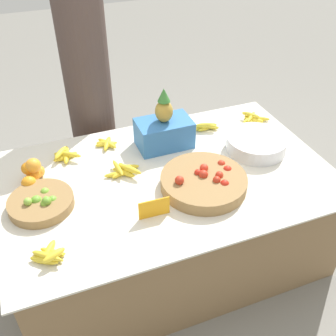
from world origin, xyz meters
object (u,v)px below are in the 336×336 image
Objects in this scene: lime_bowl at (41,202)px; metal_bowl at (256,144)px; vendor_person at (89,93)px; tomato_basket at (204,182)px; produce_crate at (164,130)px; price_sign at (154,208)px.

metal_bowl reaches higher than lime_bowl.
lime_bowl is 1.30m from metal_bowl.
lime_bowl is 0.19× the size of vendor_person.
produce_crate is (-0.06, 0.46, 0.08)m from tomato_basket.
price_sign is 1.14m from vendor_person.
price_sign is 0.64m from produce_crate.
produce_crate is at bearing 97.04° from tomato_basket.
lime_bowl is 0.71× the size of tomato_basket.
lime_bowl is at bearing -177.67° from metal_bowl.
tomato_basket is 0.27× the size of vendor_person.
tomato_basket is 0.47m from produce_crate.
vendor_person is (-0.85, 0.80, 0.12)m from metal_bowl.
vendor_person is (0.45, 0.86, 0.13)m from lime_bowl.
tomato_basket reaches higher than lime_bowl.
vendor_person reaches higher than price_sign.
produce_crate reaches higher than lime_bowl.
tomato_basket is 1.29× the size of metal_bowl.
lime_bowl is 2.09× the size of price_sign.
metal_bowl is 0.84m from price_sign.
tomato_basket is (0.84, -0.16, 0.01)m from lime_bowl.
vendor_person is (-0.07, 1.13, 0.11)m from price_sign.
vendor_person is at bearing 121.53° from produce_crate.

